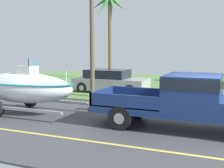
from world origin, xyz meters
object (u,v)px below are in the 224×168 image
(parked_sedan_far, at_px, (110,82))
(utility_pole, at_px, (92,21))
(boat_on_trailer, at_px, (23,87))
(palm_tree_near_right, at_px, (110,13))
(pickup_truck_towing, at_px, (192,99))

(parked_sedan_far, distance_m, utility_pole, 3.84)
(boat_on_trailer, bearing_deg, parked_sedan_far, 79.01)
(boat_on_trailer, distance_m, palm_tree_near_right, 13.31)
(parked_sedan_far, bearing_deg, palm_tree_near_right, 113.61)
(pickup_truck_towing, xyz_separation_m, parked_sedan_far, (-5.61, 6.26, -0.36))
(palm_tree_near_right, bearing_deg, pickup_truck_towing, -56.32)
(pickup_truck_towing, distance_m, utility_pole, 7.92)
(parked_sedan_far, distance_m, palm_tree_near_right, 8.27)
(parked_sedan_far, bearing_deg, pickup_truck_towing, -48.14)
(pickup_truck_towing, xyz_separation_m, utility_pole, (-5.84, 4.42, 3.01))
(utility_pole, bearing_deg, parked_sedan_far, 82.75)
(palm_tree_near_right, height_order, utility_pole, utility_pole)
(parked_sedan_far, xyz_separation_m, palm_tree_near_right, (-2.74, 6.26, 4.66))
(boat_on_trailer, distance_m, parked_sedan_far, 6.39)
(palm_tree_near_right, xyz_separation_m, utility_pole, (2.50, -8.10, -1.29))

